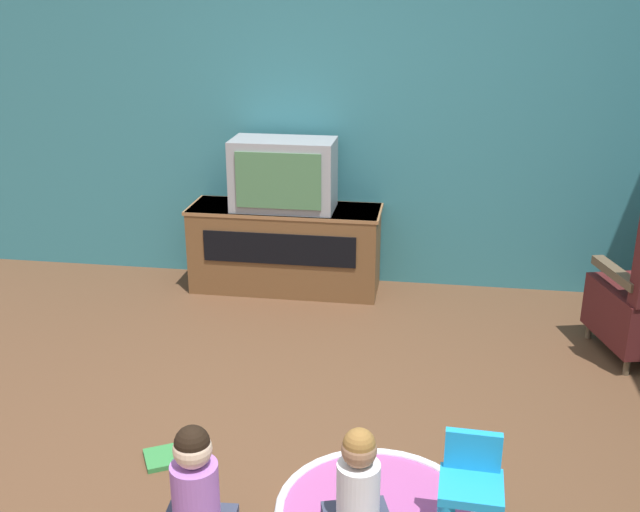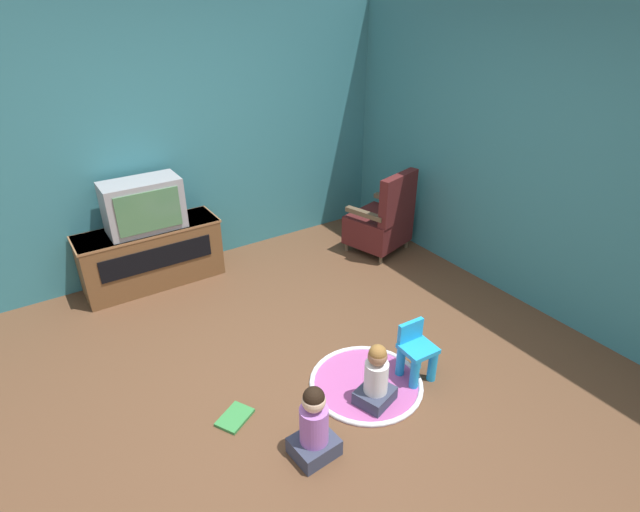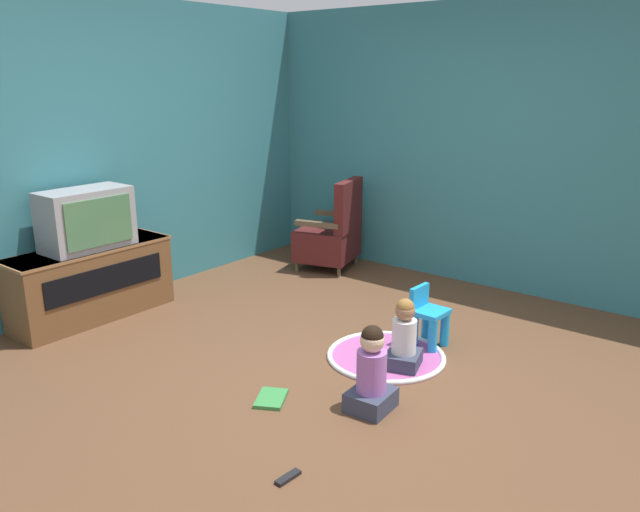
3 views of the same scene
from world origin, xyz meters
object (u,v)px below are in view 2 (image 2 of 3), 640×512
object	(u,v)px
tv_cabinet	(152,255)
child_watching_center	(314,427)
book	(235,418)
child_watching_left	(376,379)
black_armchair	(382,222)
television	(143,205)
yellow_kid_chair	(416,354)

from	to	relation	value
tv_cabinet	child_watching_center	world-z (taller)	tv_cabinet
tv_cabinet	child_watching_center	xyz separation A→B (m)	(0.18, -2.65, -0.08)
book	tv_cabinet	bearing A→B (deg)	57.98
tv_cabinet	book	distance (m)	2.13
child_watching_left	book	world-z (taller)	child_watching_left
tv_cabinet	black_armchair	bearing A→B (deg)	-17.10
child_watching_left	child_watching_center	bearing A→B (deg)	175.15
television	child_watching_center	bearing A→B (deg)	-86.00
television	book	size ratio (longest dim) A/B	2.36
tv_cabinet	book	xyz separation A→B (m)	(-0.12, -2.11, -0.30)
black_armchair	book	bearing A→B (deg)	14.13
television	child_watching_left	xyz separation A→B (m)	(0.79, -2.49, -0.62)
black_armchair	tv_cabinet	bearing A→B (deg)	-32.62
child_watching_center	child_watching_left	bearing A→B (deg)	8.64
child_watching_center	television	bearing A→B (deg)	90.01
black_armchair	child_watching_center	xyz separation A→B (m)	(-2.14, -1.93, -0.12)
yellow_kid_chair	child_watching_center	bearing A→B (deg)	-167.36
yellow_kid_chair	black_armchair	bearing A→B (deg)	59.99
television	black_armchair	xyz separation A→B (m)	(2.33, -0.69, -0.49)
television	child_watching_left	world-z (taller)	television
yellow_kid_chair	child_watching_left	xyz separation A→B (m)	(-0.42, -0.05, 0.01)
tv_cabinet	television	distance (m)	0.53
television	tv_cabinet	bearing A→B (deg)	90.00
child_watching_left	book	bearing A→B (deg)	138.19
tv_cabinet	black_armchair	size ratio (longest dim) A/B	1.43
child_watching_left	tv_cabinet	bearing A→B (deg)	89.88
television	yellow_kid_chair	bearing A→B (deg)	-63.63
tv_cabinet	child_watching_left	bearing A→B (deg)	-72.63
child_watching_center	yellow_kid_chair	bearing A→B (deg)	6.13
television	book	distance (m)	2.25
television	child_watching_center	size ratio (longest dim) A/B	1.29
book	child_watching_left	bearing A→B (deg)	-53.18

